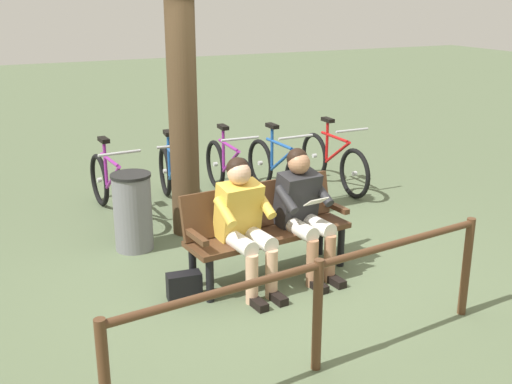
# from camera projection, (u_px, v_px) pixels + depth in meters

# --- Properties ---
(ground_plane) EXTENTS (40.00, 40.00, 0.00)m
(ground_plane) POSITION_uv_depth(u_px,v_px,m) (275.00, 275.00, 5.99)
(ground_plane) COLOR #566647
(bench) EXTENTS (1.64, 0.65, 0.87)m
(bench) POSITION_uv_depth(u_px,v_px,m) (265.00, 223.00, 5.88)
(bench) COLOR #51331E
(bench) RESTS_ON ground
(person_reading) EXTENTS (0.52, 0.80, 1.20)m
(person_reading) POSITION_uv_depth(u_px,v_px,m) (303.00, 206.00, 5.86)
(person_reading) COLOR #262628
(person_reading) RESTS_ON ground
(person_companion) EXTENTS (0.52, 0.80, 1.20)m
(person_companion) POSITION_uv_depth(u_px,v_px,m) (244.00, 219.00, 5.54)
(person_companion) COLOR gold
(person_companion) RESTS_ON ground
(handbag) EXTENTS (0.31, 0.17, 0.24)m
(handbag) POSITION_uv_depth(u_px,v_px,m) (184.00, 286.00, 5.50)
(handbag) COLOR black
(handbag) RESTS_ON ground
(tree_trunk) EXTENTS (0.31, 0.31, 3.36)m
(tree_trunk) POSITION_uv_depth(u_px,v_px,m) (182.00, 82.00, 6.55)
(tree_trunk) COLOR #4C3823
(tree_trunk) RESTS_ON ground
(litter_bin) EXTENTS (0.41, 0.41, 0.82)m
(litter_bin) POSITION_uv_depth(u_px,v_px,m) (133.00, 212.00, 6.48)
(litter_bin) COLOR slate
(litter_bin) RESTS_ON ground
(bicycle_red) EXTENTS (0.48, 1.68, 0.94)m
(bicycle_red) POSITION_uv_depth(u_px,v_px,m) (333.00, 162.00, 8.55)
(bicycle_red) COLOR black
(bicycle_red) RESTS_ON ground
(bicycle_black) EXTENTS (0.48, 1.68, 0.94)m
(bicycle_black) POSITION_uv_depth(u_px,v_px,m) (279.00, 170.00, 8.18)
(bicycle_black) COLOR black
(bicycle_black) RESTS_ON ground
(bicycle_green) EXTENTS (0.48, 1.68, 0.94)m
(bicycle_green) POSITION_uv_depth(u_px,v_px,m) (229.00, 172.00, 8.10)
(bicycle_green) COLOR black
(bicycle_green) RESTS_ON ground
(bicycle_blue) EXTENTS (0.48, 1.68, 0.94)m
(bicycle_blue) POSITION_uv_depth(u_px,v_px,m) (173.00, 180.00, 7.75)
(bicycle_blue) COLOR black
(bicycle_blue) RESTS_ON ground
(bicycle_purple) EXTENTS (0.48, 1.68, 0.94)m
(bicycle_purple) POSITION_uv_depth(u_px,v_px,m) (112.00, 188.00, 7.41)
(bicycle_purple) COLOR black
(bicycle_purple) RESTS_ON ground
(railing_fence) EXTENTS (3.11, 0.43, 0.85)m
(railing_fence) POSITION_uv_depth(u_px,v_px,m) (318.00, 294.00, 4.33)
(railing_fence) COLOR #51331E
(railing_fence) RESTS_ON ground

